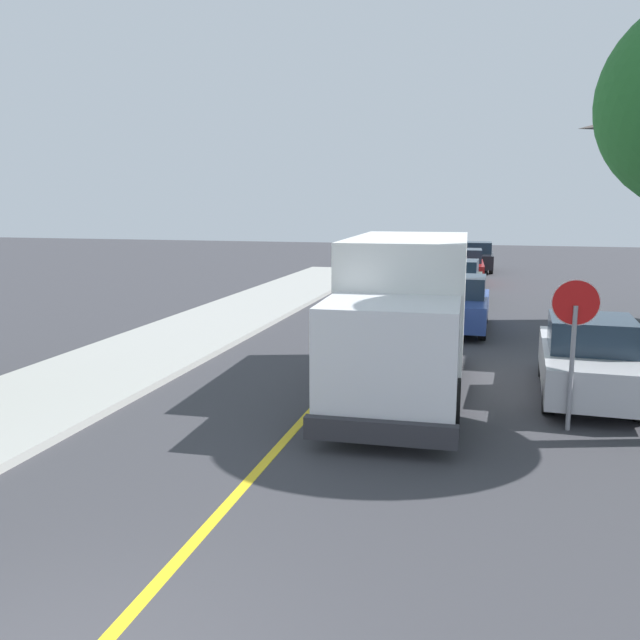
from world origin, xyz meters
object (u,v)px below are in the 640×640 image
box_truck (405,308)px  parked_car_near (458,305)px  parked_car_far (464,267)px  parked_car_mid (456,282)px  parked_van_across (589,359)px  parked_car_furthest (477,257)px  stop_sign (574,326)px

box_truck → parked_car_near: bearing=84.4°
parked_car_far → parked_car_mid: bearing=-90.1°
parked_car_near → parked_van_across: 7.38m
parked_car_mid → parked_car_furthest: same height
parked_van_across → parked_car_near: bearing=113.8°
parked_car_far → parked_car_furthest: (0.42, 6.15, 0.00)m
box_truck → parked_car_far: 19.62m
parked_car_mid → parked_van_across: (3.36, -12.62, 0.00)m
parked_car_far → stop_sign: size_ratio=1.69×
parked_car_near → parked_car_mid: bearing=93.8°
parked_car_near → parked_van_across: size_ratio=0.99×
parked_car_near → parked_car_far: (-0.38, 12.36, 0.00)m
parked_car_mid → parked_car_far: bearing=89.9°
parked_car_near → parked_van_across: same height
parked_car_far → box_truck: bearing=-91.0°
box_truck → parked_car_mid: size_ratio=1.64×
parked_car_near → stop_sign: (2.40, -8.94, 1.06)m
box_truck → parked_car_mid: (0.32, 13.10, -0.97)m
parked_car_near → parked_car_mid: same height
parked_car_far → parked_car_furthest: same height
box_truck → parked_van_across: 3.84m
parked_car_mid → parked_car_far: (0.01, 6.49, 0.00)m
box_truck → parked_car_mid: bearing=88.6°
parked_van_across → parked_car_furthest: bearing=96.6°
parked_car_near → parked_van_across: bearing=-66.2°
stop_sign → box_truck: bearing=151.3°
parked_car_furthest → parked_car_near: bearing=-90.1°
parked_car_near → parked_car_furthest: 18.51m
box_truck → parked_car_near: 7.33m
parked_car_furthest → parked_van_across: (2.93, -25.26, 0.00)m
parked_car_near → stop_sign: 9.32m
parked_car_mid → parked_car_far: same height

